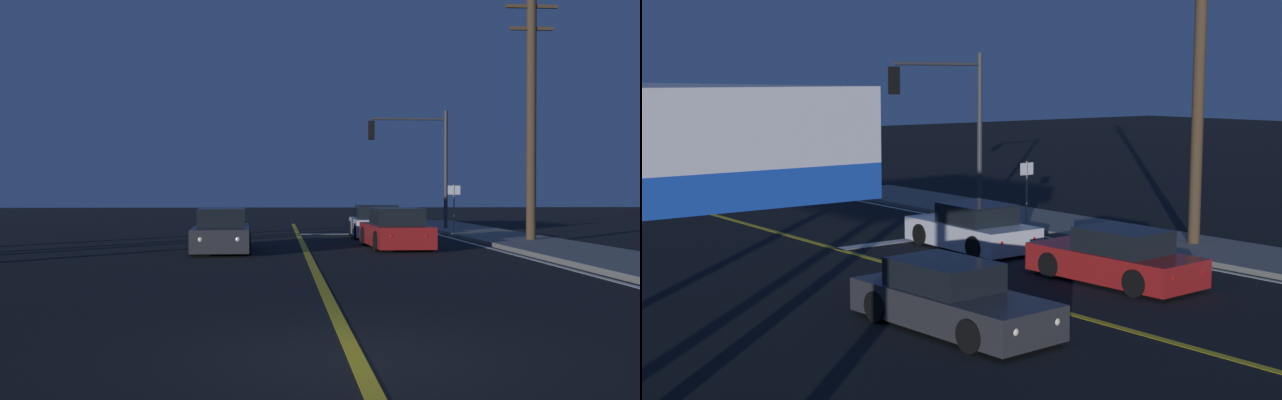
% 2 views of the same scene
% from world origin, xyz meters
% --- Properties ---
extents(lane_line_center, '(0.20, 42.45, 0.01)m').
position_xyz_m(lane_line_center, '(0.00, 12.49, 0.01)').
color(lane_line_center, gold).
rests_on(lane_line_center, ground).
extents(stop_bar, '(6.38, 0.50, 0.01)m').
position_xyz_m(stop_bar, '(3.19, 23.47, 0.01)').
color(stop_bar, silver).
rests_on(stop_bar, ground).
extents(car_distant_tail_white, '(2.05, 4.29, 1.34)m').
position_xyz_m(car_distant_tail_white, '(3.13, 21.15, 0.58)').
color(car_distant_tail_white, silver).
rests_on(car_distant_tail_white, ground).
extents(car_lead_oncoming_charcoal, '(1.97, 4.74, 1.34)m').
position_xyz_m(car_lead_oncoming_charcoal, '(-2.66, 14.69, 0.58)').
color(car_lead_oncoming_charcoal, '#2D2D33').
rests_on(car_lead_oncoming_charcoal, ground).
extents(car_parked_curb_red, '(1.96, 4.44, 1.34)m').
position_xyz_m(car_parked_curb_red, '(3.03, 15.52, 0.58)').
color(car_parked_curb_red, maroon).
rests_on(car_parked_curb_red, ground).
extents(traffic_signal_near_right, '(3.84, 0.28, 5.78)m').
position_xyz_m(traffic_signal_near_right, '(5.82, 25.77, 3.85)').
color(traffic_signal_near_right, '#38383D').
rests_on(traffic_signal_near_right, ground).
extents(utility_pole_right, '(1.89, 0.34, 9.18)m').
position_xyz_m(utility_pole_right, '(8.28, 17.28, 4.75)').
color(utility_pole_right, '#4C3823').
rests_on(utility_pole_right, ground).
extents(street_sign_corner, '(0.56, 0.06, 2.21)m').
position_xyz_m(street_sign_corner, '(6.88, 22.97, 1.49)').
color(street_sign_corner, slate).
rests_on(street_sign_corner, ground).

